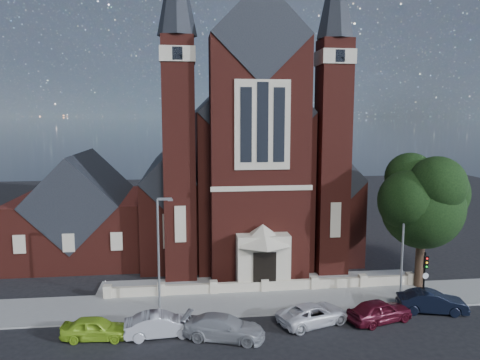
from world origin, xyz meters
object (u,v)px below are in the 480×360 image
(street_lamp_left, at_px, (160,247))
(car_lime_van, at_px, (95,328))
(street_lamp_right, at_px, (404,239))
(car_navy, at_px, (432,302))
(church, at_px, (240,166))
(car_dark_red, at_px, (379,311))
(parish_hall, at_px, (83,216))
(traffic_signal, at_px, (425,272))
(street_tree, at_px, (426,203))
(car_silver_a, at_px, (161,325))
(car_silver_b, at_px, (224,327))
(car_white_suv, at_px, (313,314))

(street_lamp_left, xyz_separation_m, car_lime_van, (-3.81, -4.02, -3.90))
(street_lamp_right, height_order, car_navy, street_lamp_right)
(church, height_order, car_dark_red, church)
(parish_hall, height_order, street_lamp_left, parish_hall)
(church, relative_size, parish_hall, 2.86)
(street_lamp_right, bearing_deg, traffic_signal, -59.99)
(street_tree, bearing_deg, traffic_signal, -115.95)
(church, xyz_separation_m, street_tree, (12.60, -17.23, -1.23))
(traffic_signal, distance_m, car_silver_a, 18.97)
(street_tree, bearing_deg, street_lamp_right, -145.74)
(street_tree, height_order, car_dark_red, street_tree)
(traffic_signal, bearing_deg, car_silver_b, -167.21)
(parish_hall, relative_size, car_silver_b, 2.40)
(church, bearing_deg, traffic_signal, -61.80)
(car_silver_a, height_order, car_dark_red, car_dark_red)
(car_lime_van, bearing_deg, car_navy, -82.36)
(parish_hall, xyz_separation_m, car_white_suv, (18.25, -17.54, -3.32))
(traffic_signal, distance_m, car_silver_b, 15.30)
(car_lime_van, relative_size, car_dark_red, 0.91)
(church, xyz_separation_m, street_lamp_right, (10.09, -18.94, -3.59))
(car_silver_a, bearing_deg, church, -24.24)
(car_lime_van, xyz_separation_m, car_dark_red, (18.43, 0.24, 0.07))
(traffic_signal, height_order, car_silver_a, traffic_signal)
(parish_hall, relative_size, car_lime_van, 2.98)
(car_white_suv, bearing_deg, street_lamp_right, -85.46)
(car_silver_a, xyz_separation_m, car_navy, (18.71, 1.38, 0.02))
(church, distance_m, car_dark_red, 24.82)
(street_lamp_right, distance_m, car_silver_b, 15.25)
(traffic_signal, xyz_separation_m, car_dark_red, (-4.29, -2.20, -1.81))
(traffic_signal, bearing_deg, car_navy, -90.21)
(traffic_signal, bearing_deg, car_silver_a, -172.27)
(street_lamp_left, xyz_separation_m, street_lamp_right, (18.00, 0.00, 0.00))
(parish_hall, xyz_separation_m, street_lamp_right, (26.09, -14.00, 0.59))
(parish_hall, xyz_separation_m, traffic_signal, (27.00, -15.57, -1.43))
(street_lamp_left, height_order, car_white_suv, street_lamp_left)
(parish_hall, bearing_deg, traffic_signal, -29.98)
(parish_hall, distance_m, car_silver_a, 20.18)
(church, xyz_separation_m, car_lime_van, (-11.72, -22.96, -7.49))
(street_tree, bearing_deg, car_silver_b, -157.96)
(church, xyz_separation_m, car_silver_a, (-7.71, -23.06, -7.44))
(parish_hall, xyz_separation_m, car_dark_red, (22.71, -17.78, -3.24))
(car_silver_b, relative_size, car_dark_red, 1.12)
(car_lime_van, height_order, car_silver_a, car_silver_a)
(church, height_order, car_lime_van, church)
(parish_hall, distance_m, car_silver_b, 22.76)
(street_lamp_right, xyz_separation_m, car_navy, (0.91, -2.73, -3.83))
(street_tree, distance_m, car_white_suv, 13.19)
(street_tree, distance_m, car_navy, 7.79)
(car_lime_van, bearing_deg, street_lamp_right, -75.16)
(church, height_order, car_silver_a, church)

